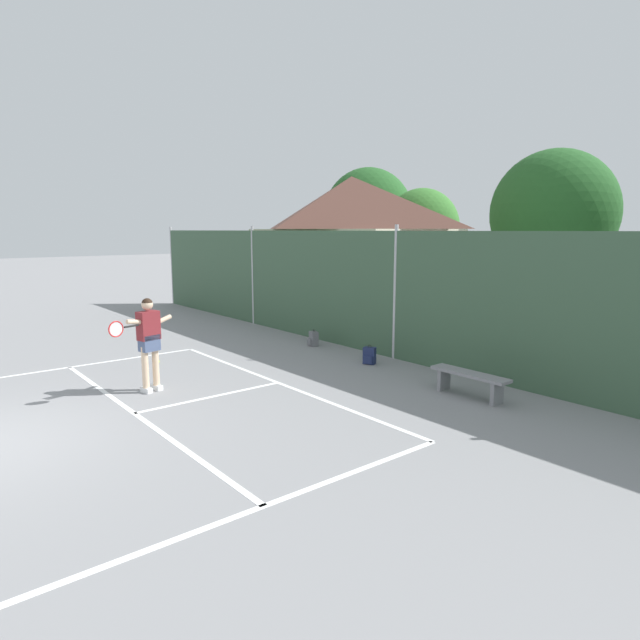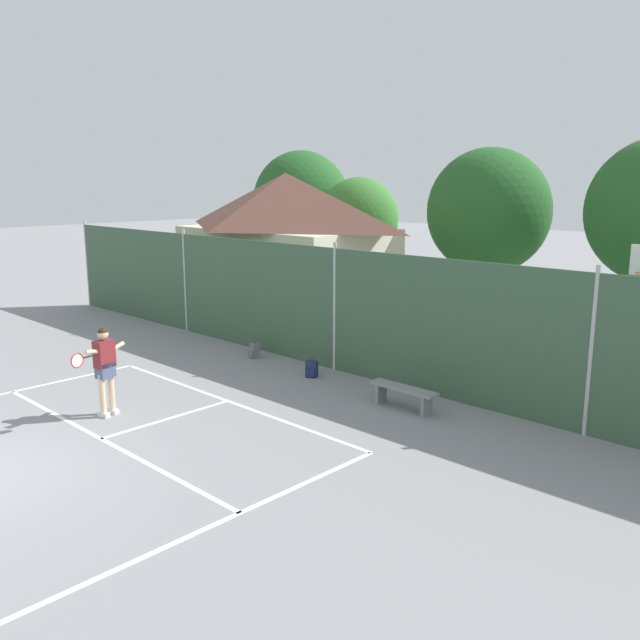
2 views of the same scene
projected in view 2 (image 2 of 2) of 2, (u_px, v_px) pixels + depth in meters
court_markings at (1, 469)px, 11.14m from camera, size 8.30×11.10×0.01m
chainlink_fence at (335, 310)px, 16.72m from camera, size 26.09×0.09×3.28m
clubhouse_building at (286, 244)px, 22.98m from camera, size 7.51×4.75×5.04m
treeline_backdrop at (553, 208)px, 21.29m from camera, size 25.90×4.62×6.89m
tennis_player at (104, 364)px, 13.45m from camera, size 0.48×1.39×1.85m
tennis_ball at (103, 382)px, 15.85m from camera, size 0.07×0.07×0.07m
backpack_grey at (254, 351)px, 18.12m from camera, size 0.32×0.30×0.46m
backpack_navy at (312, 369)px, 16.34m from camera, size 0.33×0.33×0.46m
courtside_bench at (403, 392)px, 14.02m from camera, size 1.60×0.36×0.48m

